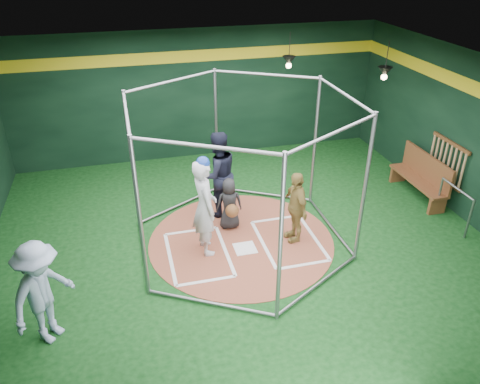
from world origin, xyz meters
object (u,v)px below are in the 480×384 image
object	(u,v)px
visitor_leopard	(296,207)
dugout_bench	(422,176)
umpire	(218,174)
batter_figure	(205,206)

from	to	relation	value
visitor_leopard	dugout_bench	world-z (taller)	visitor_leopard
visitor_leopard	dugout_bench	xyz separation A→B (m)	(3.56, 0.95, -0.22)
visitor_leopard	dugout_bench	bearing A→B (deg)	101.32
umpire	dugout_bench	distance (m)	4.89
umpire	batter_figure	bearing A→B (deg)	52.70
batter_figure	umpire	xyz separation A→B (m)	(0.54, 1.32, -0.03)
visitor_leopard	umpire	world-z (taller)	umpire
visitor_leopard	umpire	distance (m)	1.91
batter_figure	visitor_leopard	distance (m)	1.85
batter_figure	umpire	size ratio (longest dim) A/B	1.05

